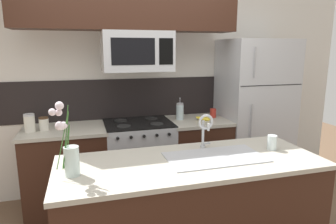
# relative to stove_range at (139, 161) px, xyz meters

# --- Properties ---
(rear_partition) EXTENTS (5.20, 0.10, 2.60)m
(rear_partition) POSITION_rel_stove_range_xyz_m (0.30, 0.38, 0.84)
(rear_partition) COLOR silver
(rear_partition) RESTS_ON ground
(splash_band) EXTENTS (3.15, 0.01, 0.48)m
(splash_band) POSITION_rel_stove_range_xyz_m (-0.00, 0.32, 0.69)
(splash_band) COLOR black
(splash_band) RESTS_ON rear_partition
(back_counter_left) EXTENTS (0.88, 0.65, 0.91)m
(back_counter_left) POSITION_rel_stove_range_xyz_m (-0.80, 0.00, -0.01)
(back_counter_left) COLOR #381E14
(back_counter_left) RESTS_ON ground
(back_counter_right) EXTENTS (0.72, 0.65, 0.91)m
(back_counter_right) POSITION_rel_stove_range_xyz_m (0.73, 0.00, -0.01)
(back_counter_right) COLOR #381E14
(back_counter_right) RESTS_ON ground
(stove_range) EXTENTS (0.76, 0.64, 0.93)m
(stove_range) POSITION_rel_stove_range_xyz_m (0.00, 0.00, 0.00)
(stove_range) COLOR #B7BABF
(stove_range) RESTS_ON ground
(microwave) EXTENTS (0.74, 0.40, 0.42)m
(microwave) POSITION_rel_stove_range_xyz_m (0.00, -0.02, 1.25)
(microwave) COLOR #B7BABF
(upper_cabinet_band) EXTENTS (2.30, 0.34, 0.60)m
(upper_cabinet_band) POSITION_rel_stove_range_xyz_m (-0.08, -0.05, 1.76)
(upper_cabinet_band) COLOR #381E14
(refrigerator) EXTENTS (0.83, 0.74, 1.86)m
(refrigerator) POSITION_rel_stove_range_xyz_m (1.49, 0.02, 0.47)
(refrigerator) COLOR #B7BABF
(refrigerator) RESTS_ON ground
(storage_jar_tall) EXTENTS (0.11, 0.11, 0.19)m
(storage_jar_tall) POSITION_rel_stove_range_xyz_m (-1.13, -0.04, 0.54)
(storage_jar_tall) COLOR silver
(storage_jar_tall) RESTS_ON back_counter_left
(storage_jar_medium) EXTENTS (0.10, 0.10, 0.14)m
(storage_jar_medium) POSITION_rel_stove_range_xyz_m (-1.00, -0.02, 0.52)
(storage_jar_medium) COLOR silver
(storage_jar_medium) RESTS_ON back_counter_left
(banana_bunch) EXTENTS (0.19, 0.16, 0.08)m
(banana_bunch) POSITION_rel_stove_range_xyz_m (0.78, -0.06, 0.47)
(banana_bunch) COLOR yellow
(banana_bunch) RESTS_ON back_counter_right
(french_press) EXTENTS (0.09, 0.09, 0.27)m
(french_press) POSITION_rel_stove_range_xyz_m (0.52, 0.06, 0.55)
(french_press) COLOR silver
(french_press) RESTS_ON back_counter_right
(coffee_tin) EXTENTS (0.08, 0.08, 0.11)m
(coffee_tin) POSITION_rel_stove_range_xyz_m (0.95, 0.05, 0.50)
(coffee_tin) COLOR #B22D23
(coffee_tin) RESTS_ON back_counter_right
(island_counter) EXTENTS (2.02, 0.79, 0.91)m
(island_counter) POSITION_rel_stove_range_xyz_m (0.18, -1.25, -0.01)
(island_counter) COLOR #381E14
(island_counter) RESTS_ON ground
(kitchen_sink) EXTENTS (0.76, 0.42, 0.16)m
(kitchen_sink) POSITION_rel_stove_range_xyz_m (0.37, -1.25, 0.38)
(kitchen_sink) COLOR #ADAFB5
(kitchen_sink) RESTS_ON island_counter
(sink_faucet) EXTENTS (0.14, 0.14, 0.31)m
(sink_faucet) POSITION_rel_stove_range_xyz_m (0.37, -1.04, 0.65)
(sink_faucet) COLOR #B7BABF
(sink_faucet) RESTS_ON island_counter
(drinking_glass) EXTENTS (0.08, 0.08, 0.12)m
(drinking_glass) POSITION_rel_stove_range_xyz_m (0.91, -1.21, 0.51)
(drinking_glass) COLOR silver
(drinking_glass) RESTS_ON island_counter
(flower_vase) EXTENTS (0.17, 0.12, 0.51)m
(flower_vase) POSITION_rel_stove_range_xyz_m (-0.70, -1.30, 0.60)
(flower_vase) COLOR silver
(flower_vase) RESTS_ON island_counter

